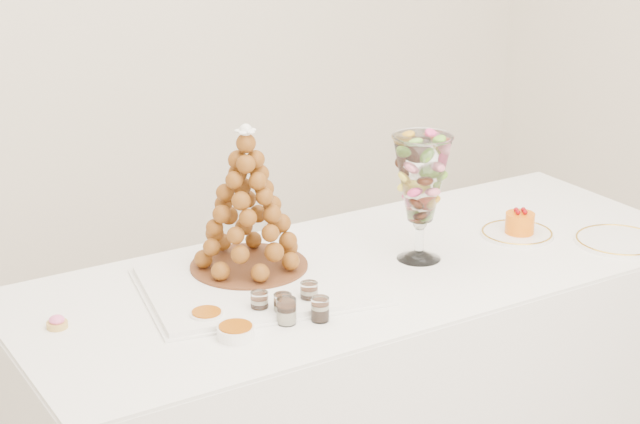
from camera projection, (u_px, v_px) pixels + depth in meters
buffet_table at (366, 387)px, 3.16m from camera, size 2.04×0.83×0.77m
lace_tray at (259, 285)px, 2.88m from camera, size 0.67×0.55×0.02m
macaron_vase at (421, 180)px, 3.00m from camera, size 0.17×0.17×0.36m
cake_plate at (517, 234)px, 3.25m from camera, size 0.22×0.22×0.01m
spare_plate at (619, 241)px, 3.19m from camera, size 0.26×0.26×0.01m
pink_tart at (57, 322)px, 2.65m from camera, size 0.05×0.05×0.03m
verrine_a at (260, 303)px, 2.72m from camera, size 0.06×0.06×0.06m
verrine_b at (283, 306)px, 2.71m from camera, size 0.05×0.05×0.06m
verrine_c at (309, 294)px, 2.77m from camera, size 0.05×0.05×0.06m
verrine_d at (287, 311)px, 2.67m from camera, size 0.05×0.05×0.07m
verrine_e at (320, 309)px, 2.69m from camera, size 0.05×0.05×0.06m
ramekin_back at (207, 317)px, 2.68m from camera, size 0.08×0.08×0.03m
ramekin_front at (236, 332)px, 2.60m from camera, size 0.09×0.09×0.03m
croquembouche at (247, 199)px, 2.90m from camera, size 0.33×0.33×0.41m
mousse_cake at (520, 223)px, 3.24m from camera, size 0.09×0.09×0.08m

